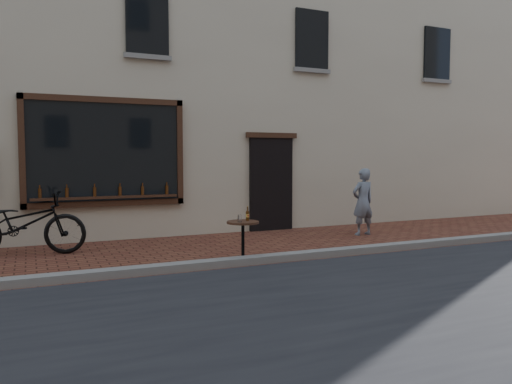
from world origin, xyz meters
name	(u,v)px	position (x,y,z in m)	size (l,w,h in m)	color
ground	(260,266)	(0.00, 0.00, 0.00)	(90.00, 90.00, 0.00)	#57281C
kerb	(255,260)	(0.00, 0.20, 0.06)	(90.00, 0.25, 0.12)	slate
shop_building	(159,37)	(0.00, 6.50, 5.00)	(28.00, 6.20, 10.00)	#B9AD92
cargo_bicycle	(20,223)	(-3.51, 2.55, 0.58)	(2.61, 1.20, 1.21)	black
bistro_table	(243,233)	(-0.15, 0.35, 0.49)	(0.54, 0.54, 0.92)	black
pedestrian	(363,202)	(3.44, 1.94, 0.75)	(0.55, 0.36, 1.49)	slate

